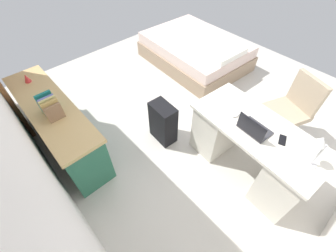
{
  "coord_description": "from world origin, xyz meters",
  "views": [
    {
      "loc": [
        -1.59,
        1.91,
        2.51
      ],
      "look_at": [
        -0.34,
        0.78,
        0.6
      ],
      "focal_mm": 23.8,
      "sensor_mm": 36.0,
      "label": 1
    }
  ],
  "objects": [
    {
      "name": "book_row",
      "position": [
        0.58,
        1.68,
        0.85
      ],
      "size": [
        0.27,
        0.17,
        0.24
      ],
      "color": "#87664A",
      "rests_on": "credenza"
    },
    {
      "name": "desk",
      "position": [
        -1.11,
        0.18,
        0.39
      ],
      "size": [
        1.49,
        0.77,
        0.76
      ],
      "color": "silver",
      "rests_on": "ground_plane"
    },
    {
      "name": "computer_mouse",
      "position": [
        -0.82,
        0.22,
        0.77
      ],
      "size": [
        0.07,
        0.1,
        0.03
      ],
      "primitive_type": "ellipsoid",
      "rotation": [
        0.0,
        0.0,
        -0.07
      ],
      "color": "white",
      "rests_on": "desk"
    },
    {
      "name": "ground_plane",
      "position": [
        0.0,
        0.0,
        0.0
      ],
      "size": [
        5.4,
        5.4,
        0.0
      ],
      "primitive_type": "plane",
      "color": "beige"
    },
    {
      "name": "figurine_small",
      "position": [
        1.35,
        1.68,
        0.79
      ],
      "size": [
        0.08,
        0.08,
        0.11
      ],
      "primitive_type": "cone",
      "color": "red",
      "rests_on": "credenza"
    },
    {
      "name": "desk_lamp",
      "position": [
        -1.61,
        0.22,
        1.01
      ],
      "size": [
        0.16,
        0.11,
        0.34
      ],
      "color": "silver",
      "rests_on": "desk"
    },
    {
      "name": "wall_back",
      "position": [
        0.0,
        2.06,
        1.3
      ],
      "size": [
        4.4,
        0.1,
        2.61
      ],
      "primitive_type": "cube",
      "color": "white",
      "rests_on": "ground_plane"
    },
    {
      "name": "office_chair",
      "position": [
        -1.12,
        -0.66,
        0.42
      ],
      "size": [
        0.59,
        0.59,
        0.94
      ],
      "color": "black",
      "rests_on": "ground_plane"
    },
    {
      "name": "credenza",
      "position": [
        0.75,
        1.68,
        0.37
      ],
      "size": [
        1.8,
        0.48,
        0.74
      ],
      "color": "#28664C",
      "rests_on": "ground_plane"
    },
    {
      "name": "cell_phone_near_laptop",
      "position": [
        -1.34,
        0.15,
        0.76
      ],
      "size": [
        0.11,
        0.15,
        0.01
      ],
      "primitive_type": "cube",
      "rotation": [
        0.0,
        0.0,
        0.38
      ],
      "color": "black",
      "rests_on": "desk"
    },
    {
      "name": "laptop",
      "position": [
        -1.08,
        0.28,
        0.8
      ],
      "size": [
        0.33,
        0.24,
        0.21
      ],
      "color": "#333338",
      "rests_on": "desk"
    },
    {
      "name": "bed",
      "position": [
        0.97,
        -1.13,
        0.24
      ],
      "size": [
        1.97,
        1.49,
        0.58
      ],
      "color": "gray",
      "rests_on": "ground_plane"
    },
    {
      "name": "suitcase_black",
      "position": [
        -0.05,
        0.61,
        0.3
      ],
      "size": [
        0.37,
        0.24,
        0.6
      ],
      "primitive_type": "cube",
      "rotation": [
        0.0,
        0.0,
        -0.06
      ],
      "color": "black",
      "rests_on": "ground_plane"
    }
  ]
}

